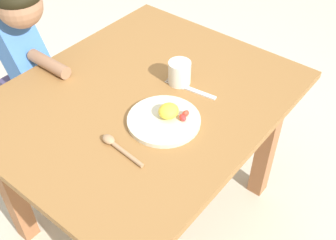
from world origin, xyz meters
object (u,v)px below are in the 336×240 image
(plate, at_px, (165,119))
(drinking_cup, at_px, (180,73))
(person, at_px, (28,75))
(fork, at_px, (192,90))
(spoon, at_px, (116,146))

(plate, xyz_separation_m, drinking_cup, (0.20, 0.09, 0.03))
(drinking_cup, height_order, person, person)
(person, bearing_deg, fork, 109.04)
(plate, xyz_separation_m, person, (-0.05, 0.71, -0.12))
(drinking_cup, bearing_deg, person, 111.71)
(fork, height_order, drinking_cup, drinking_cup)
(plate, distance_m, spoon, 0.19)
(plate, height_order, drinking_cup, drinking_cup)
(fork, distance_m, person, 0.73)
(spoon, distance_m, person, 0.69)
(plate, bearing_deg, spoon, 167.16)
(person, bearing_deg, plate, 93.62)
(spoon, height_order, drinking_cup, drinking_cup)
(spoon, relative_size, person, 0.18)
(fork, relative_size, person, 0.20)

